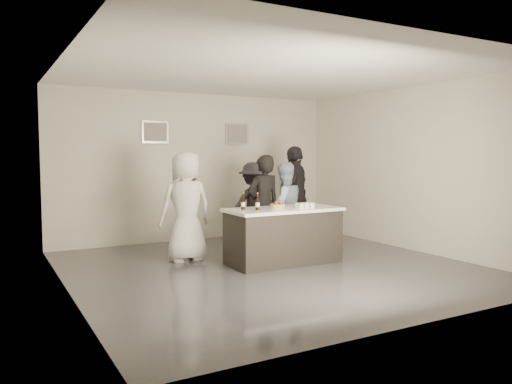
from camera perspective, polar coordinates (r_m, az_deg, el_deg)
floor at (r=7.89m, az=1.78°, el=-8.60°), size 6.00×6.00×0.00m
ceiling at (r=7.78m, az=1.83°, el=13.45°), size 6.00×6.00×0.00m
wall_back at (r=10.38m, az=-6.70°, el=2.85°), size 6.00×0.04×3.00m
wall_front at (r=5.34m, az=18.50°, el=1.23°), size 6.00×0.04×3.00m
wall_left at (r=6.68m, az=-20.92°, el=1.75°), size 0.04×6.00×3.00m
wall_right at (r=9.58m, az=17.43°, el=2.55°), size 0.04×6.00×3.00m
picture_left at (r=10.05m, az=-11.46°, el=6.74°), size 0.54×0.04×0.44m
picture_right at (r=10.73m, az=-2.20°, el=6.67°), size 0.54×0.04×0.44m
bar_counter at (r=8.12m, az=3.15°, el=-4.99°), size 1.86×0.86×0.90m
cake at (r=7.89m, az=2.47°, el=-1.70°), size 0.23×0.23×0.07m
beer_bottle_a at (r=7.78m, az=-1.48°, el=-1.09°), size 0.07×0.07×0.26m
beer_bottle_b at (r=7.73m, az=0.18°, el=-1.13°), size 0.07×0.07×0.26m
tumbler_cluster at (r=8.16m, az=5.61°, el=-1.50°), size 0.30×0.19×0.08m
candles at (r=7.65m, az=2.98°, el=-2.15°), size 0.24×0.08×0.01m
person_main_black at (r=8.69m, az=0.87°, el=-1.53°), size 0.67×0.47×1.75m
person_main_blue at (r=9.07m, az=3.18°, el=-1.72°), size 0.81×0.65×1.62m
person_guest_left at (r=8.30m, az=-8.02°, el=-1.64°), size 0.91×0.61×1.82m
person_guest_right at (r=9.56m, az=4.49°, el=-0.50°), size 1.17×1.08×1.92m
person_guest_back at (r=9.57m, az=-0.29°, el=-1.41°), size 1.07×0.66×1.61m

